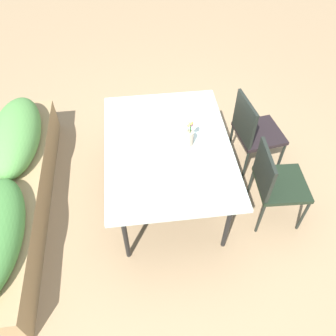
# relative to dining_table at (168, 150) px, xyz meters

# --- Properties ---
(ground_plane) EXTENTS (12.00, 12.00, 0.00)m
(ground_plane) POSITION_rel_dining_table_xyz_m (-0.06, 0.06, -0.70)
(ground_plane) COLOR #9E7F5B
(dining_table) EXTENTS (1.57, 1.15, 0.74)m
(dining_table) POSITION_rel_dining_table_xyz_m (0.00, 0.00, 0.00)
(dining_table) COLOR #B2C6C1
(dining_table) RESTS_ON ground
(chair_near_left) EXTENTS (0.48, 0.48, 0.89)m
(chair_near_left) POSITION_rel_dining_table_xyz_m (-0.35, -0.95, -0.18)
(chair_near_left) COLOR black
(chair_near_left) RESTS_ON ground
(chair_near_right) EXTENTS (0.52, 0.52, 0.92)m
(chair_near_right) POSITION_rel_dining_table_xyz_m (0.34, -0.95, -0.17)
(chair_near_right) COLOR black
(chair_near_right) RESTS_ON ground
(flower_vase) EXTENTS (0.08, 0.08, 0.29)m
(flower_vase) POSITION_rel_dining_table_xyz_m (0.01, -0.20, 0.16)
(flower_vase) COLOR tan
(flower_vase) RESTS_ON dining_table
(planter_box) EXTENTS (2.58, 0.54, 0.74)m
(planter_box) POSITION_rel_dining_table_xyz_m (-0.02, 1.51, -0.35)
(planter_box) COLOR #9E7F56
(planter_box) RESTS_ON ground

